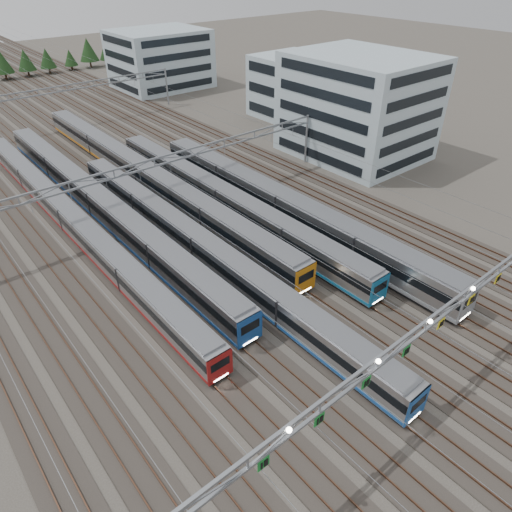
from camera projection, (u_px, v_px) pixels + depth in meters
ground at (407, 392)px, 37.49m from camera, size 400.00×400.00×0.00m
track_bed at (22, 106)px, 100.33m from camera, size 54.00×260.00×5.42m
train_a at (70, 218)px, 57.71m from camera, size 2.54×64.75×3.30m
train_b at (99, 202)px, 60.90m from camera, size 2.83×64.30×3.69m
train_c at (201, 247)px, 52.12m from camera, size 2.62×57.37×3.40m
train_d at (144, 174)px, 68.29m from camera, size 2.91×68.52×3.79m
train_e at (224, 199)px, 61.76m from camera, size 2.79×52.07×3.64m
train_f at (284, 206)px, 59.53m from camera, size 3.12×51.76×4.07m
gantry_near at (426, 329)px, 33.42m from camera, size 56.36×0.61×8.08m
gantry_mid at (155, 169)px, 59.38m from camera, size 56.36×0.36×8.00m
gantry_far at (39, 97)px, 88.04m from camera, size 56.36×0.36×8.00m
depot_bldg_south at (358, 106)px, 76.58m from camera, size 18.00×22.00×16.44m
depot_bldg_mid at (296, 87)px, 95.49m from camera, size 14.00×16.00×12.20m
depot_bldg_north at (160, 59)px, 116.33m from camera, size 22.00×18.00×13.68m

